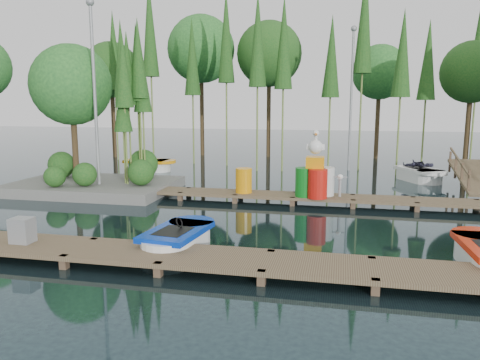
% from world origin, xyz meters
% --- Properties ---
extents(ground_plane, '(90.00, 90.00, 0.00)m').
position_xyz_m(ground_plane, '(0.00, 0.00, 0.00)').
color(ground_plane, '#1E3339').
extents(near_dock, '(18.00, 1.50, 0.50)m').
position_xyz_m(near_dock, '(0.00, -4.50, 0.23)').
color(near_dock, brown).
rests_on(near_dock, ground).
extents(far_dock, '(15.00, 1.20, 0.50)m').
position_xyz_m(far_dock, '(1.00, 2.50, 0.23)').
color(far_dock, brown).
rests_on(far_dock, ground).
extents(island, '(6.20, 4.20, 6.75)m').
position_xyz_m(island, '(-6.30, 3.29, 3.18)').
color(island, slate).
rests_on(island, ground).
extents(tree_screen, '(34.42, 18.53, 10.31)m').
position_xyz_m(tree_screen, '(-2.04, 10.60, 6.12)').
color(tree_screen, '#42311C').
rests_on(tree_screen, ground).
extents(lamp_island, '(0.30, 0.30, 7.25)m').
position_xyz_m(lamp_island, '(-5.50, 2.50, 4.26)').
color(lamp_island, gray).
rests_on(lamp_island, ground).
extents(lamp_rear, '(0.30, 0.30, 7.25)m').
position_xyz_m(lamp_rear, '(4.00, 11.00, 4.26)').
color(lamp_rear, gray).
rests_on(lamp_rear, ground).
extents(ramp, '(1.50, 3.94, 1.49)m').
position_xyz_m(ramp, '(9.00, 6.50, 0.59)').
color(ramp, brown).
rests_on(ramp, ground).
extents(boat_blue, '(1.46, 2.69, 0.86)m').
position_xyz_m(boat_blue, '(-0.19, -3.40, 0.25)').
color(boat_blue, white).
rests_on(boat_blue, ground).
extents(boat_yellow_far, '(2.84, 1.38, 1.39)m').
position_xyz_m(boat_yellow_far, '(-6.11, 8.60, 0.29)').
color(boat_yellow_far, white).
rests_on(boat_yellow_far, ground).
extents(boat_white_far, '(2.38, 3.05, 1.32)m').
position_xyz_m(boat_white_far, '(7.08, 8.27, 0.30)').
color(boat_white_far, white).
rests_on(boat_white_far, ground).
extents(utility_cabinet, '(0.48, 0.40, 0.59)m').
position_xyz_m(utility_cabinet, '(-3.61, -4.50, 0.59)').
color(utility_cabinet, gray).
rests_on(utility_cabinet, near_dock).
extents(yellow_barrel, '(0.59, 0.59, 0.89)m').
position_xyz_m(yellow_barrel, '(0.20, 2.50, 0.74)').
color(yellow_barrel, orange).
rests_on(yellow_barrel, far_dock).
extents(drum_cluster, '(1.32, 1.21, 2.29)m').
position_xyz_m(drum_cluster, '(2.77, 2.34, 0.97)').
color(drum_cluster, '#0C7019').
rests_on(drum_cluster, far_dock).
extents(seagull_post, '(0.49, 0.26, 0.78)m').
position_xyz_m(seagull_post, '(3.59, 2.50, 0.83)').
color(seagull_post, gray).
rests_on(seagull_post, far_dock).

